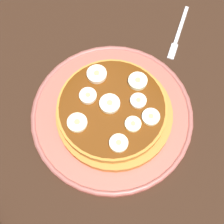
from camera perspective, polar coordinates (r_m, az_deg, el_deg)
The scene contains 13 objects.
ground_plane at distance 60.08cm, azimuth 0.00°, elevation -1.35°, with size 140.00×140.00×3.00cm, color black.
plate at distance 57.95cm, azimuth 0.00°, elevation -0.50°, with size 27.79×27.79×1.49cm.
pancake_stack at distance 56.04cm, azimuth -0.13°, elevation -0.09°, with size 19.60×19.69×3.09cm.
banana_slice_0 at distance 54.51cm, azimuth -0.67°, elevation 1.13°, with size 3.39×3.39×0.94cm.
banana_slice_1 at distance 55.07cm, azimuth 4.46°, elevation 1.88°, with size 2.69×2.69×0.81cm.
banana_slice_2 at distance 55.37cm, azimuth -4.09°, elevation 2.72°, with size 2.87×2.87×0.94cm.
banana_slice_3 at distance 57.14cm, azimuth -2.60°, elevation 6.37°, with size 3.39×3.39×1.01cm.
banana_slice_4 at distance 52.19cm, azimuth 1.14°, elevation -5.32°, with size 2.96×2.96×0.92cm.
banana_slice_5 at distance 56.68cm, azimuth 4.17°, elevation 5.36°, with size 3.21×3.21×1.00cm.
banana_slice_6 at distance 53.63cm, azimuth -5.90°, elevation -1.83°, with size 3.24×3.24×0.89cm.
banana_slice_7 at distance 53.32cm, azimuth 3.36°, elevation -2.29°, with size 2.63×2.63×0.80cm.
banana_slice_8 at distance 54.10cm, azimuth 6.57°, elevation -0.85°, with size 2.91×2.91×0.84cm.
fork at distance 68.12cm, azimuth 11.10°, elevation 12.69°, with size 12.23×6.29×0.50cm.
Camera 1 is at (16.25, 15.51, 54.22)cm, focal length 54.01 mm.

